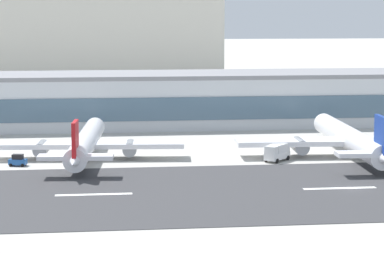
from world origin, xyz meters
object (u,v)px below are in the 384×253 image
at_px(terminal_building, 187,99).
at_px(airliner_red_tail_gate_0, 85,144).
at_px(service_baggage_tug_1, 18,160).
at_px(airliner_navy_tail_gate_1, 352,140).
at_px(service_box_truck_0, 277,152).
at_px(distant_hotel_block, 52,28).

distance_m(terminal_building, airliner_red_tail_gate_0, 51.94).
bearing_deg(service_baggage_tug_1, airliner_navy_tail_gate_1, 14.45).
bearing_deg(airliner_red_tail_gate_0, airliner_navy_tail_gate_1, -88.77).
height_order(airliner_navy_tail_gate_1, service_baggage_tug_1, airliner_navy_tail_gate_1).
bearing_deg(airliner_red_tail_gate_0, terminal_building, -23.61).
bearing_deg(airliner_navy_tail_gate_1, service_baggage_tug_1, 94.19).
relative_size(terminal_building, service_box_truck_0, 24.46).
xyz_separation_m(terminal_building, service_box_truck_0, (11.78, -51.40, -4.80)).
xyz_separation_m(terminal_building, service_baggage_tug_1, (-36.95, -50.76, -5.54)).
bearing_deg(service_baggage_tug_1, terminal_building, 66.63).
bearing_deg(distant_hotel_block, service_box_truck_0, -73.79).
distance_m(airliner_red_tail_gate_0, service_baggage_tug_1, 13.55).
relative_size(airliner_navy_tail_gate_1, service_baggage_tug_1, 14.47).
distance_m(distant_hotel_block, airliner_red_tail_gate_0, 173.34).
relative_size(terminal_building, service_baggage_tug_1, 42.67).
distance_m(terminal_building, service_baggage_tug_1, 63.02).
distance_m(distant_hotel_block, service_baggage_tug_1, 178.03).
relative_size(service_box_truck_0, service_baggage_tug_1, 1.74).
bearing_deg(terminal_building, airliner_red_tail_gate_0, -118.31).
relative_size(distant_hotel_block, service_baggage_tug_1, 38.42).
bearing_deg(service_box_truck_0, distant_hotel_block, -121.60).
xyz_separation_m(terminal_building, airliner_red_tail_gate_0, (-24.58, -45.63, -3.45)).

